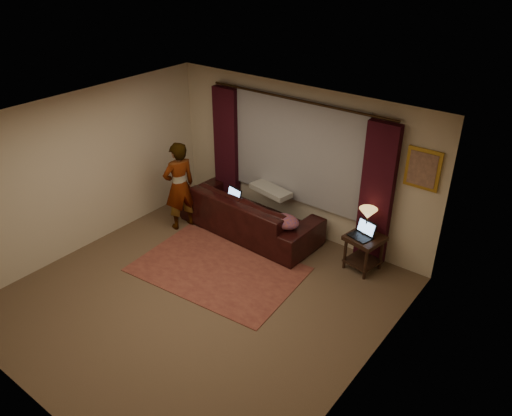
{
  "coord_description": "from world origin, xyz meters",
  "views": [
    {
      "loc": [
        4.16,
        -4.06,
        4.65
      ],
      "look_at": [
        0.1,
        1.2,
        1.0
      ],
      "focal_mm": 35.0,
      "sensor_mm": 36.0,
      "label": 1
    }
  ],
  "objects_px": {
    "tiffany_lamp": "(367,221)",
    "laptop_table": "(361,230)",
    "end_table": "(363,252)",
    "person": "(179,186)",
    "laptop_sofa": "(229,197)",
    "sofa": "(249,206)"
  },
  "relations": [
    {
      "from": "tiffany_lamp",
      "to": "person",
      "type": "relative_size",
      "value": 0.27
    },
    {
      "from": "sofa",
      "to": "laptop_sofa",
      "type": "distance_m",
      "value": 0.39
    },
    {
      "from": "end_table",
      "to": "tiffany_lamp",
      "type": "relative_size",
      "value": 1.34
    },
    {
      "from": "laptop_sofa",
      "to": "person",
      "type": "relative_size",
      "value": 0.23
    },
    {
      "from": "sofa",
      "to": "person",
      "type": "distance_m",
      "value": 1.27
    },
    {
      "from": "sofa",
      "to": "end_table",
      "type": "relative_size",
      "value": 4.33
    },
    {
      "from": "sofa",
      "to": "laptop_table",
      "type": "relative_size",
      "value": 6.93
    },
    {
      "from": "laptop_sofa",
      "to": "end_table",
      "type": "bearing_deg",
      "value": 19.39
    },
    {
      "from": "laptop_sofa",
      "to": "laptop_table",
      "type": "distance_m",
      "value": 2.41
    },
    {
      "from": "laptop_table",
      "to": "end_table",
      "type": "bearing_deg",
      "value": 67.82
    },
    {
      "from": "laptop_sofa",
      "to": "person",
      "type": "height_order",
      "value": "person"
    },
    {
      "from": "sofa",
      "to": "end_table",
      "type": "height_order",
      "value": "sofa"
    },
    {
      "from": "sofa",
      "to": "tiffany_lamp",
      "type": "bearing_deg",
      "value": -170.28
    },
    {
      "from": "end_table",
      "to": "laptop_table",
      "type": "distance_m",
      "value": 0.43
    },
    {
      "from": "laptop_sofa",
      "to": "person",
      "type": "bearing_deg",
      "value": -137.47
    },
    {
      "from": "sofa",
      "to": "laptop_table",
      "type": "height_order",
      "value": "sofa"
    },
    {
      "from": "sofa",
      "to": "laptop_sofa",
      "type": "xyz_separation_m",
      "value": [
        -0.34,
        -0.15,
        0.12
      ]
    },
    {
      "from": "tiffany_lamp",
      "to": "laptop_table",
      "type": "bearing_deg",
      "value": -97.93
    },
    {
      "from": "laptop_sofa",
      "to": "tiffany_lamp",
      "type": "xyz_separation_m",
      "value": [
        2.41,
        0.42,
        0.17
      ]
    },
    {
      "from": "sofa",
      "to": "person",
      "type": "relative_size",
      "value": 1.59
    },
    {
      "from": "laptop_sofa",
      "to": "laptop_table",
      "type": "bearing_deg",
      "value": 17.96
    },
    {
      "from": "end_table",
      "to": "person",
      "type": "xyz_separation_m",
      "value": [
        -3.18,
        -0.8,
        0.51
      ]
    }
  ]
}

